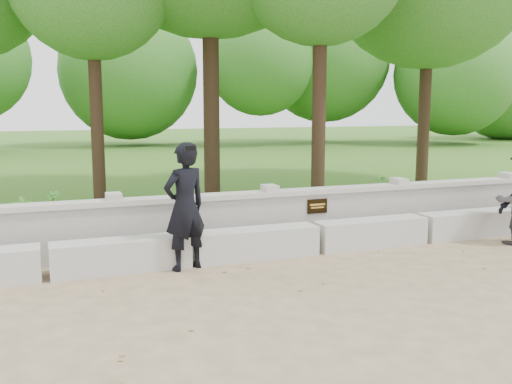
# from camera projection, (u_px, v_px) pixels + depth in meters

# --- Properties ---
(ground) EXTENTS (80.00, 80.00, 0.00)m
(ground) POSITION_uv_depth(u_px,v_px,m) (383.00, 287.00, 7.23)
(ground) COLOR tan
(ground) RESTS_ON ground
(lawn) EXTENTS (40.00, 22.00, 0.25)m
(lawn) POSITION_uv_depth(u_px,v_px,m) (162.00, 168.00, 20.15)
(lawn) COLOR #336118
(lawn) RESTS_ON ground
(concrete_bench) EXTENTS (11.90, 0.45, 0.45)m
(concrete_bench) POSITION_uv_depth(u_px,v_px,m) (316.00, 238.00, 8.95)
(concrete_bench) COLOR beige
(concrete_bench) RESTS_ON ground
(parapet_wall) EXTENTS (12.50, 0.35, 0.90)m
(parapet_wall) POSITION_uv_depth(u_px,v_px,m) (297.00, 215.00, 9.56)
(parapet_wall) COLOR #BBB9B1
(parapet_wall) RESTS_ON ground
(man_main) EXTENTS (0.76, 0.71, 1.79)m
(man_main) POSITION_uv_depth(u_px,v_px,m) (185.00, 207.00, 7.90)
(man_main) COLOR black
(man_main) RESTS_ON ground
(shrub_a) EXTENTS (0.42, 0.37, 0.66)m
(shrub_a) POSITION_uv_depth(u_px,v_px,m) (25.00, 218.00, 8.70)
(shrub_a) COLOR #387828
(shrub_a) RESTS_ON lawn
(shrub_b) EXTENTS (0.35, 0.39, 0.57)m
(shrub_b) POSITION_uv_depth(u_px,v_px,m) (272.00, 205.00, 10.14)
(shrub_b) COLOR #387828
(shrub_b) RESTS_ON lawn
(shrub_c) EXTENTS (0.67, 0.61, 0.65)m
(shrub_c) POSITION_uv_depth(u_px,v_px,m) (390.00, 195.00, 11.00)
(shrub_c) COLOR #387828
(shrub_c) RESTS_ON lawn
(shrub_d) EXTENTS (0.39, 0.39, 0.52)m
(shrub_d) POSITION_uv_depth(u_px,v_px,m) (52.00, 205.00, 10.30)
(shrub_d) COLOR #387828
(shrub_d) RESTS_ON lawn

